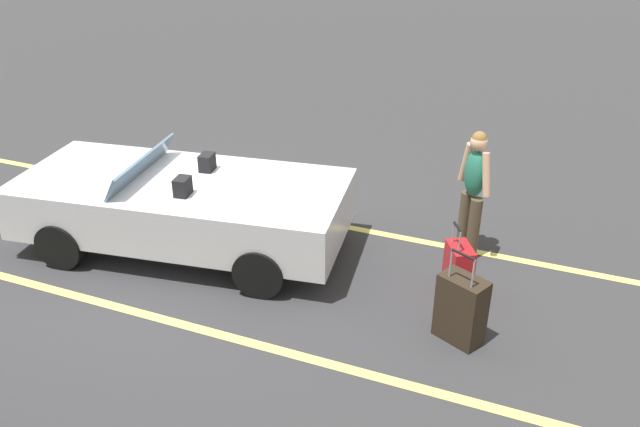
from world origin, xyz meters
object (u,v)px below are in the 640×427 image
object	(u,v)px
suitcase_large_black	(461,309)
traveler_person	(473,188)
convertible_car	(168,204)
suitcase_medium_bright	(458,270)

from	to	relation	value
suitcase_large_black	traveler_person	xyz separation A→B (m)	(0.24, -1.74, 0.56)
convertible_car	traveler_person	distance (m)	3.81
traveler_person	convertible_car	bearing A→B (deg)	-26.96
convertible_car	suitcase_medium_bright	bearing A→B (deg)	176.11
suitcase_medium_bright	suitcase_large_black	bearing A→B (deg)	-106.56
suitcase_large_black	convertible_car	bearing A→B (deg)	106.98
convertible_car	traveler_person	world-z (taller)	traveler_person
suitcase_medium_bright	traveler_person	size ratio (longest dim) A/B	0.54
convertible_car	traveler_person	xyz separation A→B (m)	(-3.61, -1.19, 0.34)
convertible_car	suitcase_large_black	bearing A→B (deg)	163.89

